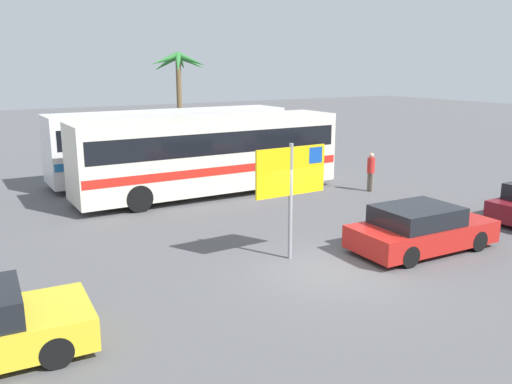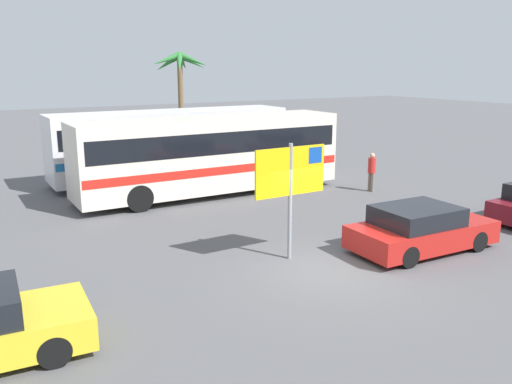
# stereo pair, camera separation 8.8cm
# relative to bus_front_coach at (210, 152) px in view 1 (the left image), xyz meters

# --- Properties ---
(ground) EXTENTS (120.00, 120.00, 0.00)m
(ground) POSITION_rel_bus_front_coach_xyz_m (-0.77, -9.13, -1.78)
(ground) COLOR #565659
(bus_front_coach) EXTENTS (10.95, 2.44, 3.17)m
(bus_front_coach) POSITION_rel_bus_front_coach_xyz_m (0.00, 0.00, 0.00)
(bus_front_coach) COLOR silver
(bus_front_coach) RESTS_ON ground
(bus_rear_coach) EXTENTS (10.95, 2.44, 3.17)m
(bus_rear_coach) POSITION_rel_bus_front_coach_xyz_m (-0.15, 3.76, 0.00)
(bus_rear_coach) COLOR white
(bus_rear_coach) RESTS_ON ground
(ferry_sign) EXTENTS (2.20, 0.12, 3.20)m
(ferry_sign) POSITION_rel_bus_front_coach_xyz_m (-1.39, -7.88, 0.54)
(ferry_sign) COLOR gray
(ferry_sign) RESTS_ON ground
(car_red) EXTENTS (4.34, 2.03, 1.32)m
(car_red) POSITION_rel_bus_front_coach_xyz_m (2.16, -9.24, -1.15)
(car_red) COLOR red
(car_red) RESTS_ON ground
(pedestrian_by_bus) EXTENTS (0.32, 0.32, 1.64)m
(pedestrian_by_bus) POSITION_rel_bus_front_coach_xyz_m (6.08, -2.89, -0.82)
(pedestrian_by_bus) COLOR #706656
(pedestrian_by_bus) RESTS_ON ground
(palm_tree_seaside) EXTENTS (3.78, 3.35, 6.00)m
(palm_tree_seaside) POSITION_rel_bus_front_coach_xyz_m (3.70, 11.69, 3.09)
(palm_tree_seaside) COLOR brown
(palm_tree_seaside) RESTS_ON ground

